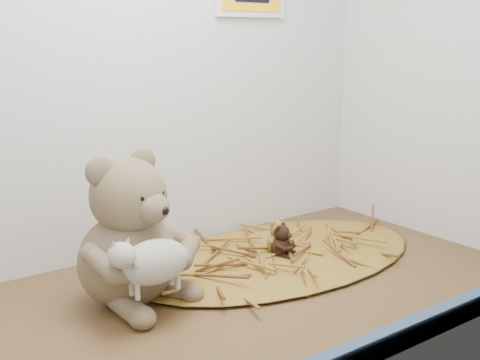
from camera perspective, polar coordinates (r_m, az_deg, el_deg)
alcove_shell at (r=102.70cm, az=-5.68°, el=13.90°), size 120.40×60.20×90.40cm
straw_bed at (r=123.80cm, az=3.70°, el=-7.14°), size 65.03×37.76×1.26cm
main_teddy at (r=102.10cm, az=-10.66°, el=-4.53°), size 26.58×27.33×25.88cm
toy_lamb at (r=95.25cm, az=-8.13°, el=-7.71°), size 15.39×9.39×9.95cm
mini_teddy_tan at (r=123.28cm, az=3.55°, el=-5.18°), size 7.02×7.24×7.04cm
mini_teddy_brown at (r=121.62cm, az=3.91°, el=-5.54°), size 7.41×7.53×6.67cm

